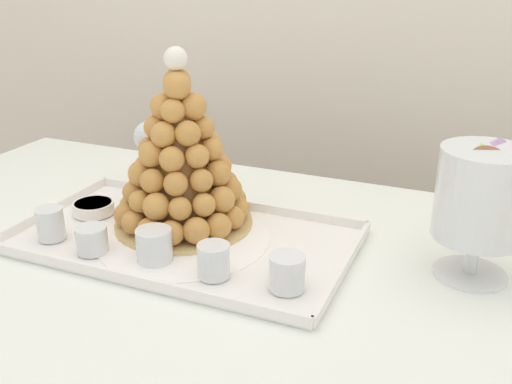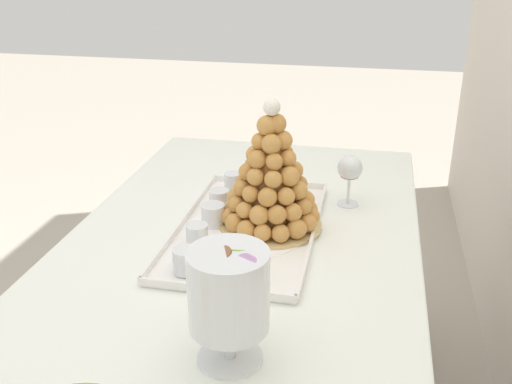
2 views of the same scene
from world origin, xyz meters
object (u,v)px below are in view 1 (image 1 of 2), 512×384
at_px(dessert_cup_left, 51,225).
at_px(dessert_cup_mid_left, 92,240).
at_px(dessert_cup_centre, 154,246).
at_px(serving_tray, 184,240).
at_px(croquembouche, 181,160).
at_px(dessert_cup_mid_right, 214,262).
at_px(creme_brulee_ramekin, 93,207).
at_px(dessert_cup_right, 287,274).
at_px(macaron_goblet, 482,196).
at_px(wine_glass, 149,139).

height_order(dessert_cup_left, dessert_cup_mid_left, dessert_cup_left).
height_order(dessert_cup_mid_left, dessert_cup_centre, dessert_cup_centre).
bearing_deg(serving_tray, dessert_cup_left, -157.18).
xyz_separation_m(croquembouche, dessert_cup_left, (-0.19, -0.15, -0.10)).
bearing_deg(dessert_cup_mid_left, dessert_cup_centre, 7.75).
xyz_separation_m(dessert_cup_mid_left, dessert_cup_centre, (0.12, 0.02, 0.00)).
bearing_deg(serving_tray, dessert_cup_mid_right, -41.33).
bearing_deg(croquembouche, serving_tray, -61.51).
height_order(dessert_cup_left, creme_brulee_ramekin, dessert_cup_left).
distance_m(dessert_cup_mid_left, dessert_cup_mid_right, 0.23).
height_order(dessert_cup_mid_left, dessert_cup_right, dessert_cup_right).
relative_size(dessert_cup_right, macaron_goblet, 0.25).
relative_size(serving_tray, dessert_cup_mid_right, 11.08).
bearing_deg(dessert_cup_mid_right, croquembouche, 132.69).
height_order(croquembouche, dessert_cup_left, croquembouche).
distance_m(dessert_cup_left, dessert_cup_mid_left, 0.10).
relative_size(dessert_cup_centre, creme_brulee_ramekin, 0.75).
height_order(dessert_cup_mid_left, creme_brulee_ramekin, dessert_cup_mid_left).
relative_size(dessert_cup_centre, macaron_goblet, 0.27).
xyz_separation_m(dessert_cup_centre, dessert_cup_right, (0.24, 0.00, -0.00)).
xyz_separation_m(serving_tray, dessert_cup_mid_right, (0.11, -0.10, 0.03)).
height_order(serving_tray, dessert_cup_mid_right, dessert_cup_mid_right).
distance_m(croquembouche, dessert_cup_mid_left, 0.21).
distance_m(serving_tray, croquembouche, 0.15).
height_order(dessert_cup_mid_left, wine_glass, wine_glass).
relative_size(croquembouche, dessert_cup_mid_right, 6.09).
bearing_deg(dessert_cup_right, dessert_cup_left, -179.38).
height_order(dessert_cup_centre, macaron_goblet, macaron_goblet).
xyz_separation_m(serving_tray, dessert_cup_right, (0.23, -0.09, 0.03)).
relative_size(dessert_cup_mid_right, creme_brulee_ramekin, 0.68).
bearing_deg(dessert_cup_mid_left, macaron_goblet, 16.88).
relative_size(croquembouche, wine_glass, 2.31).
distance_m(dessert_cup_centre, macaron_goblet, 0.53).
bearing_deg(dessert_cup_centre, macaron_goblet, 18.92).
bearing_deg(creme_brulee_ramekin, dessert_cup_mid_right, -20.88).
height_order(croquembouche, dessert_cup_centre, croquembouche).
bearing_deg(dessert_cup_right, dessert_cup_centre, -179.40).
height_order(croquembouche, wine_glass, croquembouche).
height_order(serving_tray, macaron_goblet, macaron_goblet).
bearing_deg(creme_brulee_ramekin, wine_glass, 89.45).
height_order(dessert_cup_centre, dessert_cup_mid_right, dessert_cup_centre).
height_order(dessert_cup_mid_left, dessert_cup_mid_right, dessert_cup_mid_right).
xyz_separation_m(croquembouche, dessert_cup_mid_left, (-0.09, -0.16, -0.11)).
distance_m(croquembouche, macaron_goblet, 0.52).
relative_size(dessert_cup_mid_right, wine_glass, 0.38).
distance_m(dessert_cup_centre, creme_brulee_ramekin, 0.25).
xyz_separation_m(dessert_cup_left, dessert_cup_mid_right, (0.33, -0.01, -0.00)).
height_order(croquembouche, dessert_cup_mid_right, croquembouche).
bearing_deg(dessert_cup_mid_right, wine_glass, 134.40).
relative_size(croquembouche, creme_brulee_ramekin, 4.13).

